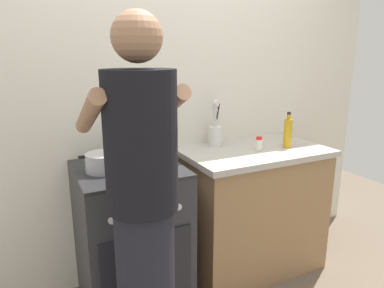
{
  "coord_description": "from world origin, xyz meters",
  "views": [
    {
      "loc": [
        -0.87,
        -1.75,
        1.53
      ],
      "look_at": [
        0.05,
        0.12,
        1.0
      ],
      "focal_mm": 32.74,
      "sensor_mm": 36.0,
      "label": 1
    }
  ],
  "objects_px": {
    "spice_bottle": "(259,144)",
    "oil_bottle": "(288,133)",
    "stove_range": "(131,237)",
    "mixing_bowl": "(148,154)",
    "person": "(143,216)",
    "pot": "(104,162)",
    "utensil_crock": "(216,132)"
  },
  "relations": [
    {
      "from": "stove_range",
      "to": "utensil_crock",
      "type": "height_order",
      "value": "utensil_crock"
    },
    {
      "from": "mixing_bowl",
      "to": "person",
      "type": "relative_size",
      "value": 0.18
    },
    {
      "from": "person",
      "to": "pot",
      "type": "bearing_deg",
      "value": 94.26
    },
    {
      "from": "mixing_bowl",
      "to": "spice_bottle",
      "type": "distance_m",
      "value": 0.77
    },
    {
      "from": "pot",
      "to": "spice_bottle",
      "type": "relative_size",
      "value": 2.82
    },
    {
      "from": "person",
      "to": "spice_bottle",
      "type": "bearing_deg",
      "value": 27.77
    },
    {
      "from": "pot",
      "to": "oil_bottle",
      "type": "bearing_deg",
      "value": -2.23
    },
    {
      "from": "oil_bottle",
      "to": "person",
      "type": "bearing_deg",
      "value": -157.54
    },
    {
      "from": "stove_range",
      "to": "spice_bottle",
      "type": "xyz_separation_m",
      "value": [
        0.9,
        -0.04,
        0.5
      ]
    },
    {
      "from": "spice_bottle",
      "to": "person",
      "type": "height_order",
      "value": "person"
    },
    {
      "from": "spice_bottle",
      "to": "stove_range",
      "type": "bearing_deg",
      "value": 177.64
    },
    {
      "from": "spice_bottle",
      "to": "oil_bottle",
      "type": "height_order",
      "value": "oil_bottle"
    },
    {
      "from": "oil_bottle",
      "to": "spice_bottle",
      "type": "bearing_deg",
      "value": 175.67
    },
    {
      "from": "utensil_crock",
      "to": "spice_bottle",
      "type": "height_order",
      "value": "utensil_crock"
    },
    {
      "from": "mixing_bowl",
      "to": "pot",
      "type": "bearing_deg",
      "value": -169.3
    },
    {
      "from": "stove_range",
      "to": "mixing_bowl",
      "type": "bearing_deg",
      "value": 18.86
    },
    {
      "from": "mixing_bowl",
      "to": "utensil_crock",
      "type": "xyz_separation_m",
      "value": [
        0.56,
        0.16,
        0.05
      ]
    },
    {
      "from": "stove_range",
      "to": "mixing_bowl",
      "type": "height_order",
      "value": "mixing_bowl"
    },
    {
      "from": "pot",
      "to": "utensil_crock",
      "type": "height_order",
      "value": "utensil_crock"
    },
    {
      "from": "utensil_crock",
      "to": "person",
      "type": "distance_m",
      "value": 1.12
    },
    {
      "from": "pot",
      "to": "oil_bottle",
      "type": "height_order",
      "value": "oil_bottle"
    },
    {
      "from": "pot",
      "to": "utensil_crock",
      "type": "xyz_separation_m",
      "value": [
        0.84,
        0.21,
        0.05
      ]
    },
    {
      "from": "utensil_crock",
      "to": "oil_bottle",
      "type": "relative_size",
      "value": 1.34
    },
    {
      "from": "pot",
      "to": "person",
      "type": "bearing_deg",
      "value": -85.74
    },
    {
      "from": "stove_range",
      "to": "spice_bottle",
      "type": "height_order",
      "value": "spice_bottle"
    },
    {
      "from": "utensil_crock",
      "to": "mixing_bowl",
      "type": "bearing_deg",
      "value": -164.37
    },
    {
      "from": "oil_bottle",
      "to": "person",
      "type": "xyz_separation_m",
      "value": [
        -1.23,
        -0.51,
        -0.15
      ]
    },
    {
      "from": "mixing_bowl",
      "to": "oil_bottle",
      "type": "bearing_deg",
      "value": -5.89
    },
    {
      "from": "stove_range",
      "to": "mixing_bowl",
      "type": "relative_size",
      "value": 2.92
    },
    {
      "from": "stove_range",
      "to": "oil_bottle",
      "type": "relative_size",
      "value": 3.6
    },
    {
      "from": "utensil_crock",
      "to": "person",
      "type": "bearing_deg",
      "value": -136.15
    },
    {
      "from": "stove_range",
      "to": "oil_bottle",
      "type": "distance_m",
      "value": 1.26
    }
  ]
}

